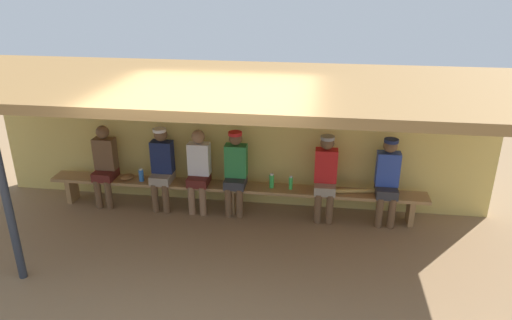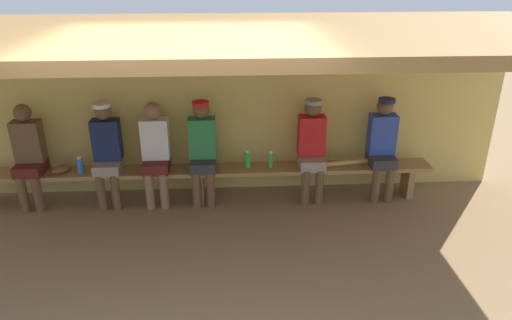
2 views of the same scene
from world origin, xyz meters
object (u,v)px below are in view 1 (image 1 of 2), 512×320
player_in_white (105,162)px  water_bottle_clear (141,175)px  bench (233,189)px  player_near_post (199,168)px  support_post (6,200)px  baseball_glove_worn (127,177)px  player_rightmost (236,169)px  water_bottle_green (291,183)px  player_in_red (162,165)px  baseball_bat (357,191)px  player_shirtless_tan (326,174)px  player_in_blue (387,177)px  water_bottle_orange (272,181)px

player_in_white → water_bottle_clear: (0.62, -0.04, -0.17)m
bench → player_near_post: player_near_post is taller
player_near_post → support_post: bearing=-130.3°
baseball_glove_worn → player_rightmost: bearing=140.0°
water_bottle_green → baseball_glove_worn: water_bottle_green is taller
player_rightmost → baseball_glove_worn: player_rightmost is taller
player_in_white → player_in_red: size_ratio=0.99×
player_rightmost → baseball_bat: 1.89m
player_near_post → baseball_bat: player_near_post is taller
player_in_red → player_rightmost: size_ratio=1.00×
bench → player_rightmost: (0.04, 0.00, 0.36)m
player_near_post → player_in_red: 0.60m
player_in_red → player_rightmost: (1.19, 0.00, 0.00)m
player_shirtless_tan → player_in_blue: (0.92, 0.00, 0.00)m
water_bottle_orange → baseball_glove_worn: water_bottle_orange is taller
bench → player_in_white: player_in_white is taller
water_bottle_clear → baseball_bat: size_ratio=0.25×
player_in_blue → water_bottle_orange: (-1.74, 0.00, -0.17)m
water_bottle_green → water_bottle_clear: bearing=-179.2°
bench → support_post: bearing=-138.0°
water_bottle_orange → player_in_red: bearing=-179.8°
player_shirtless_tan → water_bottle_orange: 0.84m
player_in_blue → support_post: bearing=-155.8°
baseball_bat → bench: bearing=170.7°
player_near_post → player_rightmost: player_rightmost is taller
player_shirtless_tan → player_rightmost: (-1.39, 0.00, 0.00)m
support_post → water_bottle_clear: support_post is taller
bench → player_in_blue: size_ratio=4.46×
baseball_bat → player_rightmost: bearing=170.6°
player_in_white → water_bottle_orange: size_ratio=5.69×
player_near_post → water_bottle_green: size_ratio=6.14×
player_shirtless_tan → water_bottle_clear: (-2.93, -0.04, -0.18)m
water_bottle_clear → player_in_blue: bearing=0.6°
player_rightmost → support_post: bearing=-138.5°
water_bottle_orange → baseball_bat: water_bottle_orange is taller
player_near_post → baseball_glove_worn: 1.22m
player_rightmost → water_bottle_orange: 0.59m
player_rightmost → water_bottle_green: 0.89m
water_bottle_green → player_in_blue: bearing=0.3°
water_bottle_green → water_bottle_clear: size_ratio=1.01×
player_in_red → player_in_blue: bearing=0.0°
support_post → water_bottle_orange: bearing=35.6°
water_bottle_green → water_bottle_clear: 2.41m
player_in_red → baseball_bat: player_in_red is taller
player_in_red → water_bottle_green: (2.06, -0.01, -0.18)m
player_shirtless_tan → water_bottle_clear: player_shirtless_tan is taller
bench → water_bottle_green: water_bottle_green is taller
player_near_post → player_in_red: bearing=180.0°
bench → baseball_bat: bearing=-0.0°
player_shirtless_tan → baseball_glove_worn: player_shirtless_tan is taller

